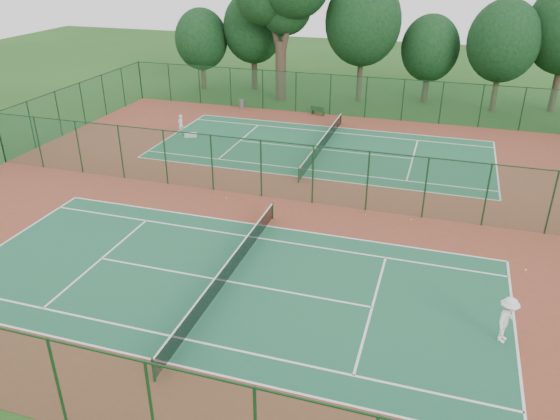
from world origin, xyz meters
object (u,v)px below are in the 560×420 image
object	(u,v)px
player_far	(181,124)
kit_bag	(191,135)
trash_bin	(242,104)
player_near	(507,320)
bench	(318,111)

from	to	relation	value
player_far	kit_bag	distance (m)	1.31
trash_bin	player_far	bearing A→B (deg)	-102.59
player_far	trash_bin	bearing A→B (deg)	178.07
player_near	player_far	xyz separation A→B (m)	(-22.77, 18.76, -0.18)
player_near	kit_bag	xyz separation A→B (m)	(-21.72, 18.26, -0.78)
player_near	bench	size ratio (longest dim) A/B	1.42
player_far	kit_bag	xyz separation A→B (m)	(1.05, -0.50, -0.60)
trash_bin	bench	xyz separation A→B (m)	(7.06, -0.03, 0.01)
trash_bin	kit_bag	bearing A→B (deg)	-95.21
trash_bin	player_near	bearing A→B (deg)	-52.27
player_near	bench	xyz separation A→B (m)	(-13.86, 27.01, -0.55)
bench	kit_bag	size ratio (longest dim) A/B	1.45
player_far	bench	xyz separation A→B (m)	(8.91, 8.25, -0.37)
player_far	bench	size ratio (longest dim) A/B	1.15
kit_bag	player_near	bearing A→B (deg)	-59.34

